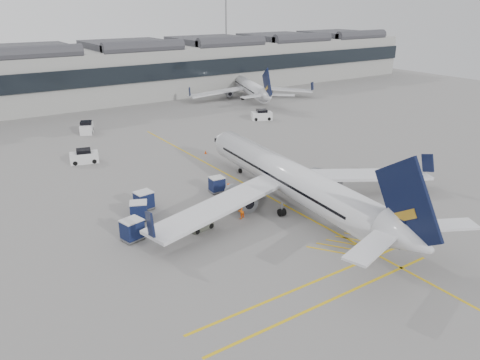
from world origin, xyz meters
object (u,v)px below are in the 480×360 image
baggage_cart_a (217,184)px  ramp_agent_b (241,210)px  belt_loader (241,196)px  pushback_tug (200,223)px  airliner_main (292,180)px  ramp_agent_a (229,192)px

baggage_cart_a → ramp_agent_b: size_ratio=1.02×
belt_loader → pushback_tug: bearing=-159.9°
ramp_agent_b → pushback_tug: bearing=-19.9°
airliner_main → belt_loader: airliner_main is taller
belt_loader → ramp_agent_b: bearing=-129.8°
ramp_agent_a → baggage_cart_a: bearing=58.3°
airliner_main → ramp_agent_a: bearing=139.5°
belt_loader → ramp_agent_a: ramp_agent_a is taller
baggage_cart_a → pushback_tug: baggage_cart_a is taller
airliner_main → baggage_cart_a: (-4.75, 7.76, -1.99)m
pushback_tug → airliner_main: bearing=-13.1°
airliner_main → ramp_agent_b: (-6.44, 0.28, -2.06)m
airliner_main → baggage_cart_a: bearing=126.8°
pushback_tug → belt_loader: bearing=15.4°
airliner_main → pushback_tug: size_ratio=14.42×
belt_loader → pushback_tug: (-7.15, -3.45, 0.05)m
airliner_main → ramp_agent_b: airliner_main is taller
ramp_agent_b → ramp_agent_a: bearing=-125.6°
ramp_agent_a → pushback_tug: ramp_agent_a is taller
ramp_agent_a → pushback_tug: bearing=-174.4°
ramp_agent_b → pushback_tug: 4.66m
ramp_agent_a → pushback_tug: 7.67m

